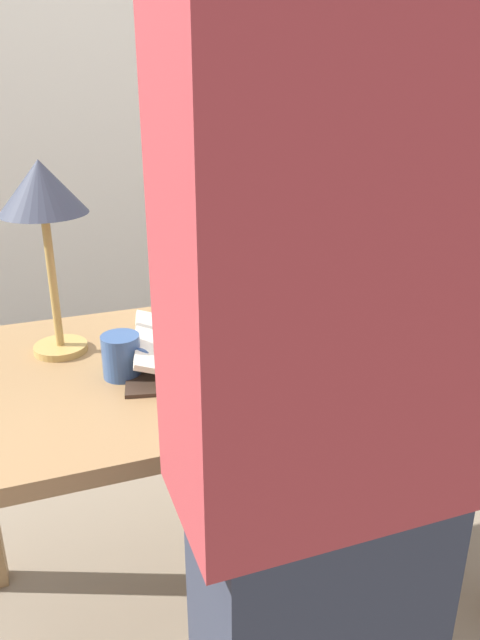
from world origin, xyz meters
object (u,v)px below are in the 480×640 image
(reading_lamp, at_px, (43,199))
(book_stack_tall, at_px, (416,282))
(open_book, at_px, (241,349))
(coffee_mug, at_px, (122,356))
(book_standing_upright, at_px, (359,280))
(person_reader, at_px, (322,469))

(reading_lamp, bearing_deg, book_stack_tall, -7.34)
(open_book, xyz_separation_m, reading_lamp, (-0.37, 0.17, 0.32))
(coffee_mug, bearing_deg, reading_lamp, 123.62)
(book_standing_upright, bearing_deg, reading_lamp, -178.92)
(open_book, xyz_separation_m, book_stack_tall, (0.48, 0.06, 0.08))
(open_book, height_order, book_standing_upright, book_standing_upright)
(open_book, distance_m, book_stack_tall, 0.49)
(book_standing_upright, distance_m, coffee_mug, 0.58)
(open_book, relative_size, coffee_mug, 5.68)
(person_reader, bearing_deg, book_standing_upright, -123.47)
(open_book, height_order, book_stack_tall, book_stack_tall)
(reading_lamp, distance_m, person_reader, 0.82)
(book_standing_upright, height_order, reading_lamp, reading_lamp)
(book_standing_upright, height_order, person_reader, person_reader)
(book_standing_upright, bearing_deg, coffee_mug, -164.23)
(person_reader, bearing_deg, book_stack_tall, -132.26)
(book_stack_tall, height_order, person_reader, person_reader)
(open_book, height_order, person_reader, person_reader)
(open_book, bearing_deg, coffee_mug, -168.21)
(open_book, distance_m, book_standing_upright, 0.33)
(reading_lamp, bearing_deg, book_standing_upright, -9.50)
(open_book, relative_size, book_standing_upright, 2.19)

